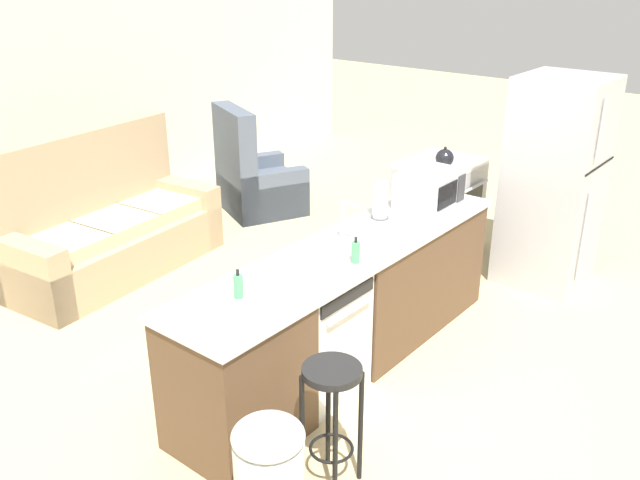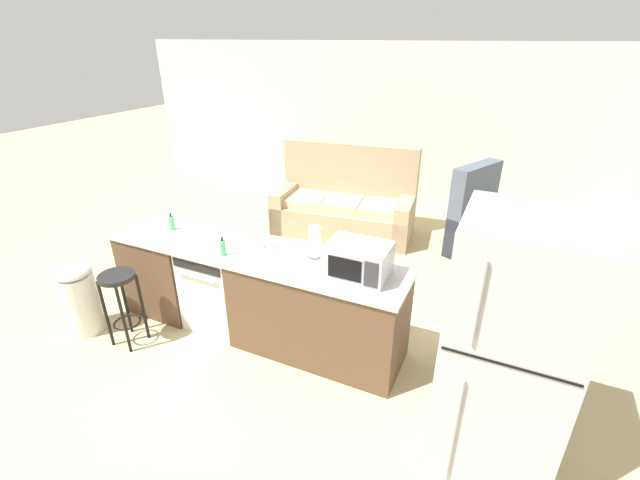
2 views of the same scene
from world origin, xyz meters
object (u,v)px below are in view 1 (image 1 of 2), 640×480
(stove_range, at_px, (438,205))
(paper_towel_roll, at_px, (380,201))
(dishwasher, at_px, (311,333))
(dish_soap_bottle, at_px, (238,286))
(microwave, at_px, (430,189))
(soap_bottle, at_px, (356,252))
(couch, at_px, (103,229))
(kettle, at_px, (445,158))
(bar_stool, at_px, (332,401))
(armchair, at_px, (253,182))
(refrigerator, at_px, (554,183))

(stove_range, relative_size, paper_towel_roll, 3.19)
(dishwasher, bearing_deg, dish_soap_bottle, 173.96)
(dishwasher, xyz_separation_m, microwave, (1.44, -0.00, 0.62))
(soap_bottle, xyz_separation_m, couch, (0.02, 2.86, -0.58))
(stove_range, xyz_separation_m, kettle, (-0.17, -0.13, 0.53))
(dishwasher, height_order, stove_range, stove_range)
(soap_bottle, height_order, couch, couch)
(bar_stool, bearing_deg, armchair, 49.73)
(couch, distance_m, armchair, 1.95)
(microwave, height_order, soap_bottle, microwave)
(stove_range, xyz_separation_m, soap_bottle, (-2.37, -0.73, 0.52))
(paper_towel_roll, bearing_deg, dishwasher, -171.50)
(soap_bottle, height_order, armchair, armchair)
(kettle, height_order, couch, couch)
(dishwasher, xyz_separation_m, couch, (0.26, 2.69, -0.03))
(dishwasher, relative_size, paper_towel_roll, 2.98)
(dishwasher, height_order, dish_soap_bottle, dish_soap_bottle)
(microwave, xyz_separation_m, soap_bottle, (-1.21, -0.18, -0.07))
(soap_bottle, xyz_separation_m, dish_soap_bottle, (-0.80, 0.24, 0.00))
(refrigerator, xyz_separation_m, couch, (-2.34, 3.24, -0.51))
(microwave, xyz_separation_m, bar_stool, (-2.05, -0.65, -0.50))
(soap_bottle, distance_m, kettle, 2.28)
(dishwasher, height_order, microwave, microwave)
(dish_soap_bottle, distance_m, couch, 2.81)
(kettle, height_order, bar_stool, kettle)
(dish_soap_bottle, height_order, bar_stool, dish_soap_bottle)
(soap_bottle, height_order, bar_stool, soap_bottle)
(kettle, relative_size, couch, 0.10)
(soap_bottle, bearing_deg, dishwasher, 142.64)
(paper_towel_roll, relative_size, kettle, 1.38)
(stove_range, height_order, microwave, microwave)
(bar_stool, relative_size, couch, 0.35)
(dish_soap_bottle, height_order, couch, couch)
(bar_stool, distance_m, couch, 3.45)
(refrigerator, distance_m, dish_soap_bottle, 3.23)
(microwave, bearing_deg, couch, 113.72)
(stove_range, distance_m, refrigerator, 1.19)
(microwave, relative_size, dish_soap_bottle, 2.84)
(dishwasher, relative_size, soap_bottle, 4.77)
(stove_range, distance_m, soap_bottle, 2.53)
(soap_bottle, bearing_deg, armchair, 55.31)
(soap_bottle, bearing_deg, bar_stool, -150.73)
(microwave, distance_m, dish_soap_bottle, 2.01)
(microwave, distance_m, soap_bottle, 1.22)
(kettle, bearing_deg, dishwasher, -170.15)
(microwave, bearing_deg, soap_bottle, -171.66)
(armchair, bearing_deg, bar_stool, -130.27)
(soap_bottle, distance_m, couch, 2.92)
(kettle, bearing_deg, paper_towel_roll, -169.24)
(stove_range, height_order, armchair, armchair)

